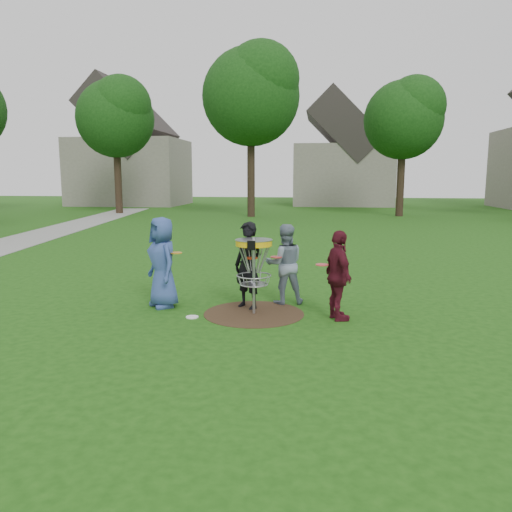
# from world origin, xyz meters

# --- Properties ---
(ground) EXTENTS (100.00, 100.00, 0.00)m
(ground) POSITION_xyz_m (0.00, 0.00, 0.00)
(ground) COLOR #19470F
(ground) RESTS_ON ground
(dirt_patch) EXTENTS (1.80, 1.80, 0.01)m
(dirt_patch) POSITION_xyz_m (0.00, 0.00, 0.00)
(dirt_patch) COLOR #47331E
(dirt_patch) RESTS_ON ground
(concrete_path) EXTENTS (7.75, 39.92, 0.02)m
(concrete_path) POSITION_xyz_m (-10.00, 8.00, 0.01)
(concrete_path) COLOR #9E9E99
(concrete_path) RESTS_ON ground
(player_blue) EXTENTS (0.95, 0.98, 1.69)m
(player_blue) POSITION_xyz_m (-1.76, 0.29, 0.85)
(player_blue) COLOR #344D90
(player_blue) RESTS_ON ground
(player_black) EXTENTS (0.70, 0.64, 1.62)m
(player_black) POSITION_xyz_m (-0.16, 0.39, 0.81)
(player_black) COLOR black
(player_black) RESTS_ON ground
(player_grey) EXTENTS (0.86, 0.74, 1.54)m
(player_grey) POSITION_xyz_m (0.49, 0.83, 0.77)
(player_grey) COLOR gray
(player_grey) RESTS_ON ground
(player_maroon) EXTENTS (0.68, 0.98, 1.54)m
(player_maroon) POSITION_xyz_m (1.47, -0.19, 0.77)
(player_maroon) COLOR #551321
(player_maroon) RESTS_ON ground
(disc_on_grass) EXTENTS (0.22, 0.22, 0.02)m
(disc_on_grass) POSITION_xyz_m (-1.04, -0.38, 0.01)
(disc_on_grass) COLOR white
(disc_on_grass) RESTS_ON ground
(disc_golf_basket) EXTENTS (0.66, 0.67, 1.38)m
(disc_golf_basket) POSITION_xyz_m (0.00, -0.00, 1.02)
(disc_golf_basket) COLOR #9EA0A5
(disc_golf_basket) RESTS_ON ground
(held_discs) EXTENTS (2.89, 0.96, 0.11)m
(held_discs) POSITION_xyz_m (0.00, 0.20, 0.98)
(held_discs) COLOR orange
(held_discs) RESTS_ON ground
(tree_row) EXTENTS (51.20, 17.42, 9.90)m
(tree_row) POSITION_xyz_m (0.44, 20.67, 6.21)
(tree_row) COLOR #38281C
(tree_row) RESTS_ON ground
(house_row) EXTENTS (44.50, 10.65, 11.62)m
(house_row) POSITION_xyz_m (4.78, 33.07, 4.14)
(house_row) COLOR gray
(house_row) RESTS_ON ground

